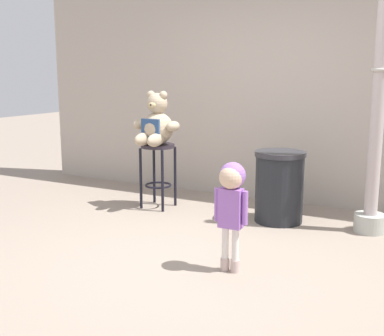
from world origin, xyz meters
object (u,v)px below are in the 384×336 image
(trash_bin, at_px, (279,187))
(teddy_bear, at_px, (156,125))
(bar_stool_with_teddy, at_px, (158,162))
(child_walking, at_px, (231,193))
(lamppost, at_px, (377,124))

(trash_bin, bearing_deg, teddy_bear, -174.84)
(bar_stool_with_teddy, bearing_deg, child_walking, -42.24)
(bar_stool_with_teddy, relative_size, teddy_bear, 1.23)
(child_walking, height_order, lamppost, lamppost)
(lamppost, bearing_deg, teddy_bear, -174.95)
(child_walking, height_order, trash_bin, child_walking)
(bar_stool_with_teddy, height_order, child_walking, child_walking)
(child_walking, relative_size, lamppost, 0.32)
(teddy_bear, relative_size, trash_bin, 0.81)
(trash_bin, bearing_deg, lamppost, 4.89)
(teddy_bear, bearing_deg, child_walking, -41.62)
(teddy_bear, distance_m, child_walking, 2.03)
(teddy_bear, relative_size, child_walking, 0.69)
(bar_stool_with_teddy, bearing_deg, lamppost, 4.35)
(lamppost, bearing_deg, child_walking, -118.58)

